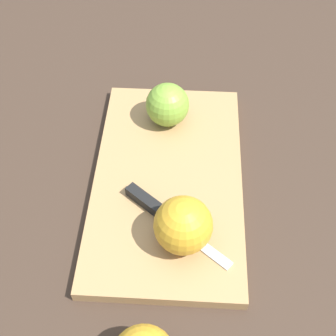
# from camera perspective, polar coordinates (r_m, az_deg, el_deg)

# --- Properties ---
(ground_plane) EXTENTS (4.00, 4.00, 0.00)m
(ground_plane) POSITION_cam_1_polar(r_m,az_deg,el_deg) (0.73, 0.00, -1.90)
(ground_plane) COLOR #38281E
(cutting_board) EXTENTS (0.42, 0.27, 0.02)m
(cutting_board) POSITION_cam_1_polar(r_m,az_deg,el_deg) (0.72, 0.00, -1.46)
(cutting_board) COLOR #A37A4C
(cutting_board) RESTS_ON ground_plane
(apple_half_left) EXTENTS (0.07, 0.07, 0.07)m
(apple_half_left) POSITION_cam_1_polar(r_m,az_deg,el_deg) (0.77, -0.06, 7.70)
(apple_half_left) COLOR olive
(apple_half_left) RESTS_ON cutting_board
(apple_half_right) EXTENTS (0.08, 0.08, 0.08)m
(apple_half_right) POSITION_cam_1_polar(r_m,az_deg,el_deg) (0.62, 1.89, -6.98)
(apple_half_right) COLOR gold
(apple_half_right) RESTS_ON cutting_board
(knife) EXTENTS (0.11, 0.17, 0.02)m
(knife) POSITION_cam_1_polar(r_m,az_deg,el_deg) (0.67, -1.34, -5.12)
(knife) COLOR silver
(knife) RESTS_ON cutting_board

